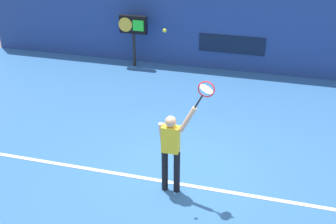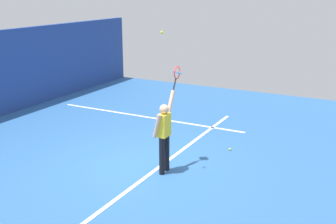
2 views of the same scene
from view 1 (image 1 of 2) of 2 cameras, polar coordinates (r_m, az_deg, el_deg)
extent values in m
plane|color=#2D609E|center=(9.92, 1.87, -7.69)|extent=(18.00, 18.00, 0.00)
cube|color=navy|center=(15.33, 8.21, 10.46)|extent=(18.00, 0.20, 2.91)
cube|color=#0C1933|center=(15.37, 8.02, 8.41)|extent=(2.20, 0.03, 0.60)
cube|color=white|center=(9.58, 1.24, -9.02)|extent=(10.00, 0.10, 0.01)
cylinder|color=black|center=(9.18, -0.41, -7.33)|extent=(0.13, 0.13, 0.92)
cylinder|color=black|center=(9.12, 1.11, -7.57)|extent=(0.13, 0.13, 0.92)
cube|color=yellow|center=(8.77, 0.33, -3.44)|extent=(0.34, 0.20, 0.55)
sphere|color=#D8A884|center=(8.58, 0.34, -1.20)|extent=(0.22, 0.22, 0.22)
cylinder|color=#D8A884|center=(8.47, 2.49, -0.95)|extent=(0.34, 0.09, 0.56)
cylinder|color=#D8A884|center=(8.87, -0.77, -2.88)|extent=(0.09, 0.23, 0.58)
cylinder|color=black|center=(8.26, 3.88, 1.31)|extent=(0.17, 0.03, 0.28)
torus|color=red|center=(8.13, 4.85, 2.89)|extent=(0.42, 0.02, 0.42)
cylinder|color=silver|center=(8.13, 4.85, 2.89)|extent=(0.24, 0.27, 0.12)
sphere|color=#CCE033|center=(7.96, -0.44, 10.22)|extent=(0.07, 0.07, 0.07)
cylinder|color=black|center=(15.80, -4.29, 7.83)|extent=(0.10, 0.10, 1.18)
cube|color=black|center=(15.54, -4.40, 10.94)|extent=(0.95, 0.18, 0.60)
cylinder|color=gold|center=(15.54, -5.40, 10.90)|extent=(0.48, 0.02, 0.48)
cube|color=#26D833|center=(15.38, -3.78, 10.80)|extent=(0.38, 0.02, 0.36)
camera|label=2|loc=(10.75, -58.22, 7.20)|focal=45.05mm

